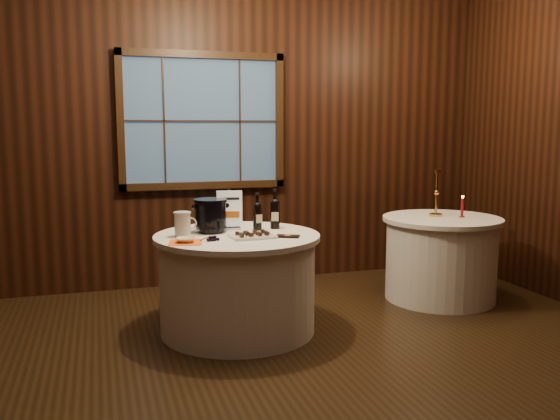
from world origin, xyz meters
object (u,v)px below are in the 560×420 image
object	(u,v)px
port_bottle_right	(275,212)
ice_bucket	(211,215)
main_table	(238,283)
cracker_bowl	(185,240)
chocolate_plate	(252,235)
port_bottle_left	(257,214)
chocolate_box	(288,236)
grape_bunch	(213,239)
side_table	(441,258)
glass_pitcher	(183,224)
red_candle	(462,209)
sign_stand	(230,216)
brass_candlestick	(436,199)

from	to	relation	value
port_bottle_right	ice_bucket	size ratio (longest dim) A/B	1.23
main_table	cracker_bowl	xyz separation A→B (m)	(-0.43, -0.22, 0.40)
ice_bucket	chocolate_plate	world-z (taller)	ice_bucket
port_bottle_left	chocolate_plate	size ratio (longest dim) A/B	0.87
chocolate_plate	ice_bucket	bearing A→B (deg)	128.54
chocolate_box	grape_bunch	distance (m)	0.57
port_bottle_left	side_table	bearing A→B (deg)	-4.61
glass_pitcher	red_candle	xyz separation A→B (m)	(2.56, 0.18, -0.01)
port_bottle_left	grape_bunch	bearing A→B (deg)	-150.33
sign_stand	chocolate_plate	bearing A→B (deg)	-67.41
main_table	side_table	xyz separation A→B (m)	(2.00, 0.30, 0.00)
ice_bucket	brass_candlestick	world-z (taller)	brass_candlestick
glass_pitcher	red_candle	size ratio (longest dim) A/B	0.91
main_table	side_table	size ratio (longest dim) A/B	1.19
sign_stand	side_table	bearing A→B (deg)	12.78
grape_bunch	glass_pitcher	world-z (taller)	glass_pitcher
grape_bunch	glass_pitcher	size ratio (longest dim) A/B	0.80
port_bottle_right	glass_pitcher	world-z (taller)	port_bottle_right
side_table	red_candle	bearing A→B (deg)	-32.12
main_table	sign_stand	distance (m)	0.54
side_table	glass_pitcher	bearing A→B (deg)	-173.61
sign_stand	brass_candlestick	bearing A→B (deg)	15.06
port_bottle_right	ice_bucket	distance (m)	0.53
brass_candlestick	main_table	bearing A→B (deg)	-169.17
sign_stand	ice_bucket	size ratio (longest dim) A/B	1.24
side_table	grape_bunch	size ratio (longest dim) A/B	7.18
port_bottle_left	grape_bunch	size ratio (longest dim) A/B	1.98
sign_stand	main_table	bearing A→B (deg)	-77.57
main_table	ice_bucket	xyz separation A→B (m)	(-0.18, 0.15, 0.52)
sign_stand	brass_candlestick	distance (m)	1.99
port_bottle_right	red_candle	size ratio (longest dim) A/B	1.57
chocolate_plate	glass_pitcher	distance (m)	0.53
side_table	red_candle	size ratio (longest dim) A/B	5.23
grape_bunch	brass_candlestick	world-z (taller)	brass_candlestick
grape_bunch	red_candle	world-z (taller)	red_candle
side_table	red_candle	world-z (taller)	red_candle
main_table	glass_pitcher	world-z (taller)	glass_pitcher
sign_stand	port_bottle_right	xyz separation A→B (m)	(0.36, -0.06, 0.03)
brass_candlestick	cracker_bowl	bearing A→B (deg)	-166.12
chocolate_box	red_candle	world-z (taller)	red_candle
main_table	ice_bucket	size ratio (longest dim) A/B	4.85
ice_bucket	grape_bunch	size ratio (longest dim) A/B	1.75
glass_pitcher	brass_candlestick	world-z (taller)	brass_candlestick
glass_pitcher	sign_stand	bearing A→B (deg)	28.28
chocolate_box	cracker_bowl	xyz separation A→B (m)	(-0.77, 0.01, 0.01)
brass_candlestick	red_candle	distance (m)	0.25
side_table	port_bottle_left	xyz separation A→B (m)	(-1.80, -0.16, 0.51)
side_table	sign_stand	size ratio (longest dim) A/B	3.30
ice_bucket	brass_candlestick	xyz separation A→B (m)	(2.16, 0.23, 0.02)
main_table	grape_bunch	bearing A→B (deg)	-137.86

